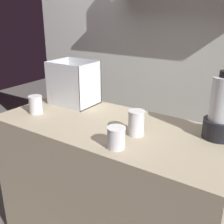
# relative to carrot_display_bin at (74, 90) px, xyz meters

# --- Properties ---
(counter) EXTENTS (1.40, 0.64, 0.90)m
(counter) POSITION_rel_carrot_display_bin_xyz_m (0.44, -0.18, -0.55)
(counter) COLOR tan
(counter) RESTS_ON ground_plane
(back_wall_unit) EXTENTS (2.60, 0.24, 2.50)m
(back_wall_unit) POSITION_rel_carrot_display_bin_xyz_m (0.44, 0.59, 0.27)
(back_wall_unit) COLOR silver
(back_wall_unit) RESTS_ON ground_plane
(carrot_display_bin) EXTENTS (0.29, 0.24, 0.30)m
(carrot_display_bin) POSITION_rel_carrot_display_bin_xyz_m (0.00, 0.00, 0.00)
(carrot_display_bin) COLOR white
(carrot_display_bin) RESTS_ON counter
(blender_pitcher) EXTENTS (0.17, 0.17, 0.35)m
(blender_pitcher) POSITION_rel_carrot_display_bin_xyz_m (0.99, -0.01, 0.05)
(blender_pitcher) COLOR black
(blender_pitcher) RESTS_ON counter
(juice_cup_orange_far_left) EXTENTS (0.09, 0.09, 0.11)m
(juice_cup_orange_far_left) POSITION_rel_carrot_display_bin_xyz_m (-0.07, -0.29, -0.05)
(juice_cup_orange_far_left) COLOR white
(juice_cup_orange_far_left) RESTS_ON counter
(juice_cup_beet_left) EXTENTS (0.09, 0.09, 0.11)m
(juice_cup_beet_left) POSITION_rel_carrot_display_bin_xyz_m (0.61, -0.40, -0.05)
(juice_cup_beet_left) COLOR white
(juice_cup_beet_left) RESTS_ON counter
(juice_cup_beet_middle) EXTENTS (0.09, 0.09, 0.14)m
(juice_cup_beet_middle) POSITION_rel_carrot_display_bin_xyz_m (0.62, -0.22, -0.03)
(juice_cup_beet_middle) COLOR white
(juice_cup_beet_middle) RESTS_ON counter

